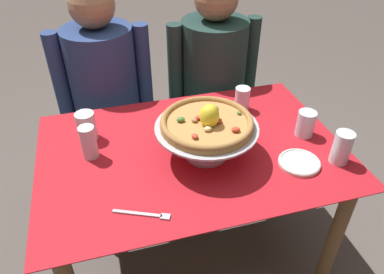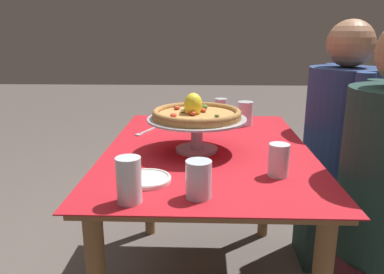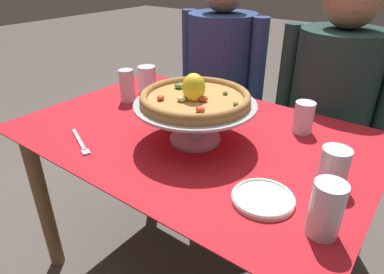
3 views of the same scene
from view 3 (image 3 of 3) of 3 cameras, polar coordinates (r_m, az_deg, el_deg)
The scene contains 13 objects.
ground_plane at distance 1.65m, azimuth 0.09°, elevation -21.67°, with size 14.00×14.00×0.00m, color #5B514C.
dining_table at distance 1.25m, azimuth 0.11°, elevation -3.46°, with size 1.23×0.84×0.71m.
pizza_stand at distance 1.10m, azimuth 0.54°, elevation 4.08°, with size 0.40×0.40×0.14m.
pizza at distance 1.08m, azimuth 0.52°, elevation 6.82°, with size 0.35×0.35×0.10m.
water_glass_side_right at distance 0.97m, azimuth 22.84°, elevation -5.20°, with size 0.08×0.08×0.11m.
water_glass_back_right at distance 1.24m, azimuth 18.38°, elevation 2.87°, with size 0.07×0.07×0.11m.
water_glass_front_right at distance 0.80m, azimuth 21.71°, elevation -11.85°, with size 0.07×0.07×0.13m.
water_glass_side_left at distance 1.47m, azimuth -10.95°, elevation 8.20°, with size 0.06×0.06×0.14m.
water_glass_back_left at distance 1.56m, azimuth -7.60°, elevation 9.37°, with size 0.08×0.08×0.12m.
side_plate at distance 0.89m, azimuth 11.97°, elevation -10.09°, with size 0.16×0.16×0.02m.
dinner_fork at distance 1.18m, azimuth -18.39°, elevation -0.95°, with size 0.19×0.10×0.01m.
diner_left at distance 1.89m, azimuth 4.76°, elevation 7.80°, with size 0.51×0.35×1.24m.
diner_right at distance 1.66m, azimuth 22.06°, elevation 2.69°, with size 0.52×0.36×1.23m.
Camera 3 is at (0.64, -0.85, 1.26)m, focal length 31.39 mm.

